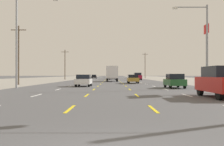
% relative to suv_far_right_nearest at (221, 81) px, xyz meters
% --- Properties ---
extents(ground_plane, '(572.00, 572.00, 0.00)m').
position_rel_suv_far_right_nearest_xyz_m(ground_plane, '(-6.98, 53.32, -1.03)').
color(ground_plane, '#4C4C4F').
extents(lot_apron_left, '(28.00, 440.00, 0.01)m').
position_rel_suv_far_right_nearest_xyz_m(lot_apron_left, '(-31.73, 53.32, -1.02)').
color(lot_apron_left, gray).
rests_on(lot_apron_left, ground).
extents(lot_apron_right, '(28.00, 440.00, 0.01)m').
position_rel_suv_far_right_nearest_xyz_m(lot_apron_right, '(17.77, 53.32, -1.02)').
color(lot_apron_right, gray).
rests_on(lot_apron_right, ground).
extents(lane_markings, '(10.64, 227.60, 0.01)m').
position_rel_suv_far_right_nearest_xyz_m(lane_markings, '(-6.98, 91.82, -1.02)').
color(lane_markings, white).
rests_on(lane_markings, ground).
extents(suv_far_right_nearest, '(1.98, 4.90, 1.98)m').
position_rel_suv_far_right_nearest_xyz_m(suv_far_right_nearest, '(0.00, 0.00, 0.00)').
color(suv_far_right_nearest, red).
rests_on(suv_far_right_nearest, ground).
extents(hatchback_far_right_near, '(1.72, 3.90, 1.54)m').
position_rel_suv_far_right_nearest_xyz_m(hatchback_far_right_near, '(-0.17, 12.29, -0.24)').
color(hatchback_far_right_near, '#235B2D').
rests_on(hatchback_far_right_near, ground).
extents(sedan_inner_left_mid, '(1.80, 4.50, 1.46)m').
position_rel_suv_far_right_nearest_xyz_m(sedan_inner_left_mid, '(-10.47, 16.56, -0.27)').
color(sedan_inner_left_mid, white).
rests_on(sedan_inner_left_mid, ground).
extents(sedan_inner_right_midfar, '(1.80, 4.50, 1.46)m').
position_rel_suv_far_right_nearest_xyz_m(sedan_inner_right_midfar, '(-3.40, 29.13, -0.27)').
color(sedan_inner_right_midfar, '#B28C33').
rests_on(sedan_inner_right_midfar, ground).
extents(box_truck_center_turn_far, '(2.40, 7.20, 3.23)m').
position_rel_suv_far_right_nearest_xyz_m(box_truck_center_turn_far, '(-6.93, 40.32, 0.81)').
color(box_truck_center_turn_far, white).
rests_on(box_truck_center_turn_far, ground).
extents(suv_far_right_farther, '(1.98, 4.90, 1.98)m').
position_rel_suv_far_right_nearest_xyz_m(suv_far_right_farther, '(-0.08, 55.81, 0.00)').
color(suv_far_right_farther, maroon).
rests_on(suv_far_right_farther, ground).
extents(suv_center_turn_farthest, '(1.98, 4.90, 1.98)m').
position_rel_suv_far_right_nearest_xyz_m(suv_center_turn_farthest, '(-6.79, 60.49, 0.00)').
color(suv_center_turn_farthest, silver).
rests_on(suv_center_turn_farthest, ground).
extents(sedan_center_turn_distant_a, '(1.80, 4.50, 1.46)m').
position_rel_suv_far_right_nearest_xyz_m(sedan_center_turn_distant_a, '(-7.12, 83.38, -0.27)').
color(sedan_center_turn_distant_a, navy).
rests_on(sedan_center_turn_distant_a, ground).
extents(sedan_far_left_distant_b, '(1.80, 4.50, 1.46)m').
position_rel_suv_far_right_nearest_xyz_m(sedan_far_left_distant_b, '(-13.76, 85.97, -0.27)').
color(sedan_far_left_distant_b, black).
rests_on(sedan_far_left_distant_b, ground).
extents(sedan_far_right_distant_c, '(1.80, 4.50, 1.46)m').
position_rel_suv_far_right_nearest_xyz_m(sedan_far_right_distant_c, '(0.12, 87.52, -0.27)').
color(sedan_far_right_distant_c, white).
rests_on(sedan_far_right_distant_c, ground).
extents(pole_sign_right_row_1, '(0.24, 2.16, 10.82)m').
position_rel_suv_far_right_nearest_xyz_m(pole_sign_right_row_1, '(10.63, 33.33, 7.14)').
color(pole_sign_right_row_1, gray).
rests_on(pole_sign_right_row_1, ground).
extents(streetlight_left_row_0, '(4.52, 0.26, 9.79)m').
position_rel_suv_far_right_nearest_xyz_m(streetlight_left_row_0, '(-16.65, 11.70, 4.69)').
color(streetlight_left_row_0, gray).
rests_on(streetlight_left_row_0, ground).
extents(streetlight_right_row_0, '(3.80, 0.26, 8.89)m').
position_rel_suv_far_right_nearest_xyz_m(streetlight_right_row_0, '(2.78, 11.70, 4.14)').
color(streetlight_right_row_0, gray).
rests_on(streetlight_right_row_0, ground).
extents(utility_pole_left_row_0, '(2.20, 0.26, 8.49)m').
position_rel_suv_far_right_nearest_xyz_m(utility_pole_left_row_0, '(-20.42, 21.88, 3.41)').
color(utility_pole_left_row_0, brown).
rests_on(utility_pole_left_row_0, ground).
extents(utility_pole_left_row_1, '(2.20, 0.26, 8.63)m').
position_rel_suv_far_right_nearest_xyz_m(utility_pole_left_row_1, '(-20.55, 61.13, 3.48)').
color(utility_pole_left_row_1, brown).
rests_on(utility_pole_left_row_1, ground).
extents(utility_pole_right_row_2, '(2.20, 0.26, 10.15)m').
position_rel_suv_far_right_nearest_xyz_m(utility_pole_right_row_2, '(6.16, 90.29, 4.25)').
color(utility_pole_right_row_2, brown).
rests_on(utility_pole_right_row_2, ground).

